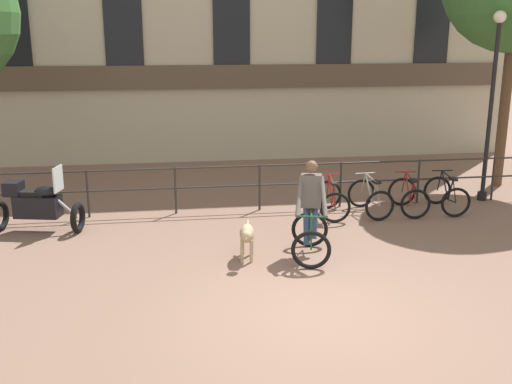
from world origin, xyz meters
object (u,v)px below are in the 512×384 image
(cyclist_with_bike, at_px, (311,214))
(parked_bicycle_far_end, at_px, (446,195))
(street_lamp, at_px, (492,97))
(dog, at_px, (247,235))
(parked_bicycle_mid_left, at_px, (370,198))
(parked_bicycle_near_lamp, at_px, (331,200))
(parked_motorcycle, at_px, (37,205))
(parked_bicycle_mid_right, at_px, (409,196))

(cyclist_with_bike, bearing_deg, parked_bicycle_far_end, 43.96)
(cyclist_with_bike, height_order, street_lamp, street_lamp)
(dog, xyz_separation_m, street_lamp, (6.09, 3.03, 1.99))
(dog, bearing_deg, parked_bicycle_mid_left, 46.87)
(cyclist_with_bike, relative_size, parked_bicycle_near_lamp, 1.45)
(parked_motorcycle, relative_size, parked_bicycle_mid_left, 1.58)
(parked_bicycle_mid_right, distance_m, parked_bicycle_far_end, 0.89)
(parked_motorcycle, xyz_separation_m, parked_bicycle_near_lamp, (6.11, 0.19, -0.20))
(parked_bicycle_mid_right, bearing_deg, parked_bicycle_near_lamp, 6.26)
(parked_bicycle_near_lamp, bearing_deg, cyclist_with_bike, 71.79)
(cyclist_with_bike, xyz_separation_m, street_lamp, (4.94, 2.96, 1.69))
(cyclist_with_bike, bearing_deg, street_lamp, 43.19)
(parked_motorcycle, height_order, parked_bicycle_mid_right, parked_motorcycle)
(parked_bicycle_mid_left, height_order, parked_bicycle_far_end, same)
(parked_bicycle_mid_right, height_order, parked_bicycle_far_end, same)
(parked_bicycle_near_lamp, bearing_deg, street_lamp, -164.31)
(dog, xyz_separation_m, parked_bicycle_mid_left, (3.06, 2.35, -0.10))
(cyclist_with_bike, relative_size, parked_bicycle_mid_right, 1.45)
(cyclist_with_bike, xyz_separation_m, parked_bicycle_mid_right, (2.79, 2.27, -0.41))
(parked_bicycle_near_lamp, height_order, parked_bicycle_far_end, same)
(dog, bearing_deg, street_lamp, 35.84)
(parked_bicycle_mid_left, relative_size, parked_bicycle_far_end, 1.00)
(dog, height_order, parked_bicycle_mid_right, parked_bicycle_mid_right)
(parked_bicycle_near_lamp, relative_size, parked_bicycle_mid_right, 1.00)
(parked_bicycle_mid_left, distance_m, parked_bicycle_mid_right, 0.89)
(dog, distance_m, parked_bicycle_mid_left, 3.86)
(cyclist_with_bike, distance_m, parked_bicycle_mid_right, 3.62)
(parked_bicycle_mid_right, xyz_separation_m, parked_bicycle_far_end, (0.89, -0.00, 0.00))
(parked_bicycle_near_lamp, relative_size, parked_bicycle_mid_left, 1.02)
(parked_bicycle_mid_left, height_order, parked_bicycle_mid_right, same)
(parked_motorcycle, bearing_deg, parked_bicycle_far_end, -76.07)
(parked_bicycle_mid_right, relative_size, street_lamp, 0.27)
(parked_bicycle_far_end, distance_m, street_lamp, 2.53)
(parked_motorcycle, bearing_deg, cyclist_with_bike, -99.52)
(parked_bicycle_near_lamp, bearing_deg, parked_bicycle_mid_left, -174.19)
(parked_bicycle_near_lamp, bearing_deg, dog, 53.03)
(cyclist_with_bike, height_order, dog, cyclist_with_bike)
(dog, bearing_deg, parked_bicycle_far_end, 35.27)
(parked_bicycle_far_end, bearing_deg, parked_bicycle_mid_left, 3.36)
(parked_bicycle_near_lamp, height_order, parked_bicycle_mid_left, same)
(dog, distance_m, parked_motorcycle, 4.49)
(parked_bicycle_mid_right, bearing_deg, street_lamp, -156.06)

